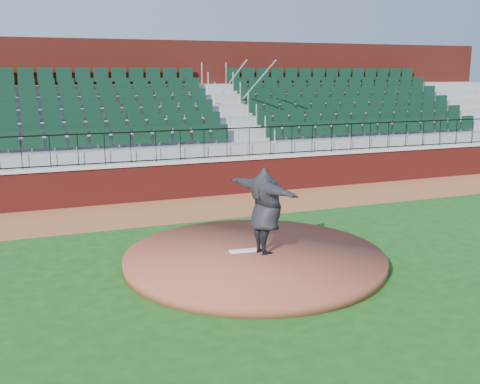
{
  "coord_description": "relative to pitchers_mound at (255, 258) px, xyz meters",
  "views": [
    {
      "loc": [
        -4.94,
        -11.19,
        4.22
      ],
      "look_at": [
        0.0,
        1.5,
        1.3
      ],
      "focal_mm": 42.18,
      "sensor_mm": 36.0,
      "label": 1
    }
  ],
  "objects": [
    {
      "name": "ground",
      "position": [
        0.28,
        0.12,
        -0.12
      ],
      "size": [
        90.0,
        90.0,
        0.0
      ],
      "primitive_type": "plane",
      "color": "#164915",
      "rests_on": "ground"
    },
    {
      "name": "warning_track",
      "position": [
        0.28,
        5.52,
        -0.12
      ],
      "size": [
        34.0,
        3.2,
        0.01
      ],
      "primitive_type": "cube",
      "color": "brown",
      "rests_on": "ground"
    },
    {
      "name": "field_wall",
      "position": [
        0.28,
        7.12,
        0.47
      ],
      "size": [
        34.0,
        0.35,
        1.2
      ],
      "primitive_type": "cube",
      "color": "maroon",
      "rests_on": "ground"
    },
    {
      "name": "wall_cap",
      "position": [
        0.28,
        7.12,
        1.12
      ],
      "size": [
        34.0,
        0.45,
        0.1
      ],
      "primitive_type": "cube",
      "color": "#B7B7B7",
      "rests_on": "field_wall"
    },
    {
      "name": "wall_railing",
      "position": [
        0.28,
        7.12,
        1.67
      ],
      "size": [
        34.0,
        0.05,
        1.0
      ],
      "primitive_type": null,
      "color": "black",
      "rests_on": "wall_cap"
    },
    {
      "name": "seating_stands",
      "position": [
        0.28,
        9.85,
        2.18
      ],
      "size": [
        34.0,
        5.1,
        4.6
      ],
      "primitive_type": null,
      "color": "gray",
      "rests_on": "ground"
    },
    {
      "name": "concourse_wall",
      "position": [
        0.28,
        12.65,
        2.62
      ],
      "size": [
        34.0,
        0.5,
        5.5
      ],
      "primitive_type": "cube",
      "color": "maroon",
      "rests_on": "ground"
    },
    {
      "name": "pitchers_mound",
      "position": [
        0.0,
        0.0,
        0.0
      ],
      "size": [
        5.81,
        5.81,
        0.25
      ],
      "primitive_type": "cylinder",
      "color": "brown",
      "rests_on": "ground"
    },
    {
      "name": "pitching_rubber",
      "position": [
        -0.2,
        0.19,
        0.15
      ],
      "size": [
        0.64,
        0.22,
        0.04
      ],
      "primitive_type": "cube",
      "rotation": [
        0.0,
        0.0,
        -0.09
      ],
      "color": "white",
      "rests_on": "pitchers_mound"
    },
    {
      "name": "pitcher",
      "position": [
        0.22,
        -0.07,
        1.09
      ],
      "size": [
        1.14,
        2.46,
        1.94
      ],
      "primitive_type": "imported",
      "rotation": [
        0.0,
        0.0,
        1.78
      ],
      "color": "black",
      "rests_on": "pitchers_mound"
    }
  ]
}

